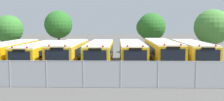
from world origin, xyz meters
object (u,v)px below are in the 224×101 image
Objects in this scene: school_bus_2 at (70,52)px; tree_2 at (150,27)px; tree_0 at (8,29)px; traffic_cone at (123,80)px; school_bus_0 at (12,52)px; school_bus_4 at (132,52)px; school_bus_1 at (40,53)px; tree_1 at (58,24)px; tree_3 at (212,27)px; school_bus_6 at (192,52)px; school_bus_3 at (100,53)px; school_bus_5 at (161,52)px.

school_bus_2 is 1.69× the size of tree_2.
tree_0 is 25.49m from traffic_cone.
traffic_cone is (11.74, -8.08, -1.08)m from school_bus_0.
school_bus_4 is 20.89m from tree_0.
school_bus_4 is at bearing -177.06° from school_bus_1.
tree_1 is (-3.52, 9.41, 2.97)m from school_bus_2.
school_bus_0 is at bearing -157.73° from tree_3.
tree_1 is (-16.56, 9.09, 2.97)m from school_bus_6.
traffic_cone is (16.94, -18.73, -3.44)m from tree_0.
school_bus_2 reaches higher than school_bus_4.
school_bus_0 is at bearing 145.48° from traffic_cone.
school_bus_5 is at bearing -178.15° from school_bus_3.
school_bus_0 reaches higher than school_bus_4.
tree_0 is (-14.66, 10.65, 2.37)m from school_bus_3.
school_bus_0 is 10.29m from tree_1.
school_bus_4 is at bearing -141.03° from tree_3.
school_bus_1 is at bearing -155.30° from tree_3.
school_bus_5 is at bearing -91.44° from tree_2.
tree_2 is (6.82, 11.88, 2.59)m from school_bus_3.
school_bus_6 is at bearing 48.46° from traffic_cone.
school_bus_2 is 0.99× the size of school_bus_3.
school_bus_3 is 0.96× the size of school_bus_4.
tree_1 is at bearing -105.85° from school_bus_0.
school_bus_2 is 0.93× the size of school_bus_5.
tree_2 is (3.45, 11.51, 2.58)m from school_bus_4.
school_bus_5 is 1.69× the size of tree_3.
school_bus_5 is 1.81× the size of tree_2.
traffic_cone is at bearing -102.80° from tree_2.
tree_1 is at bearing -27.07° from school_bus_6.
school_bus_1 is at bearing 0.28° from school_bus_5.
school_bus_5 is (6.52, 0.14, 0.08)m from school_bus_3.
school_bus_4 is at bearing -41.90° from tree_1.
school_bus_0 reaches higher than school_bus_3.
school_bus_6 is 11.36m from traffic_cone.
school_bus_5 is at bearing -26.39° from tree_0.
school_bus_4 is at bearing -173.10° from school_bus_3.
school_bus_6 is at bearing -178.92° from school_bus_0.
traffic_cone is (-4.53, -19.96, -3.66)m from tree_2.
school_bus_5 is 1.93× the size of tree_0.
school_bus_1 is 12.95m from school_bus_5.
school_bus_3 is 16.71× the size of traffic_cone.
traffic_cone is at bearing 62.94° from school_bus_5.
school_bus_6 is at bearing -120.49° from tree_3.
tree_1 is at bearing -8.50° from tree_0.
tree_3 is (12.23, 9.89, 2.57)m from school_bus_4.
school_bus_3 is (9.46, 0.00, -0.01)m from school_bus_0.
school_bus_1 is at bearing -0.52° from school_bus_3.
school_bus_5 is 1.07× the size of school_bus_6.
school_bus_0 is at bearing 0.65° from school_bus_3.
traffic_cone is at bearing -47.87° from tree_0.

